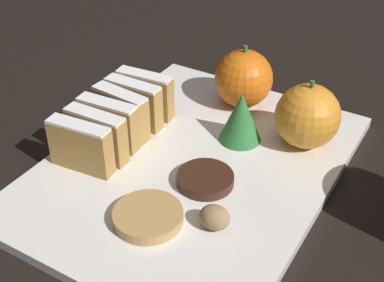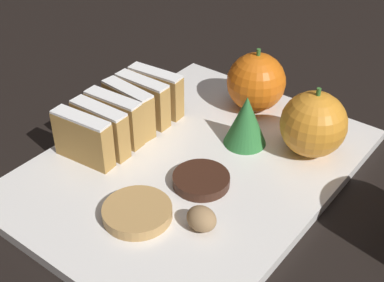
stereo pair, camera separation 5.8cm
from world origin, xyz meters
TOP-DOWN VIEW (x-y plane):
  - ground_plane at (0.00, 0.00)m, footprint 6.00×6.00m
  - serving_platter at (0.00, 0.00)m, footprint 0.29×0.39m
  - stollen_slice_front at (-0.10, -0.07)m, footprint 0.07×0.03m
  - stollen_slice_second at (-0.10, -0.04)m, footprint 0.07×0.02m
  - stollen_slice_third at (-0.10, -0.02)m, footprint 0.07×0.02m
  - stollen_slice_fourth at (-0.10, 0.01)m, footprint 0.07×0.03m
  - stollen_slice_fifth at (-0.10, 0.03)m, footprint 0.07×0.02m
  - stollen_slice_sixth at (-0.10, 0.06)m, footprint 0.07×0.03m
  - orange_near at (-0.01, 0.14)m, footprint 0.07×0.07m
  - orange_far at (0.09, 0.10)m, footprint 0.07×0.07m
  - walnut at (0.07, -0.08)m, footprint 0.03×0.02m
  - chocolate_cookie at (0.03, -0.02)m, footprint 0.06×0.06m
  - gingerbread_cookie at (0.01, -0.10)m, footprint 0.07×0.07m
  - evergreen_sprig at (0.02, 0.07)m, footprint 0.05×0.05m

SIDE VIEW (x-z plane):
  - ground_plane at x=0.00m, z-range 0.00..0.00m
  - serving_platter at x=0.00m, z-range 0.00..0.01m
  - chocolate_cookie at x=0.03m, z-range 0.01..0.02m
  - gingerbread_cookie at x=0.01m, z-range 0.01..0.02m
  - walnut at x=0.07m, z-range 0.01..0.04m
  - stollen_slice_front at x=-0.10m, z-range 0.01..0.07m
  - stollen_slice_second at x=-0.10m, z-range 0.01..0.07m
  - stollen_slice_third at x=-0.10m, z-range 0.01..0.07m
  - stollen_slice_fourth at x=-0.10m, z-range 0.01..0.07m
  - stollen_slice_fifth at x=-0.10m, z-range 0.01..0.07m
  - stollen_slice_sixth at x=-0.10m, z-range 0.01..0.07m
  - evergreen_sprig at x=0.02m, z-range 0.01..0.07m
  - orange_near at x=-0.01m, z-range 0.01..0.09m
  - orange_far at x=0.09m, z-range 0.01..0.09m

